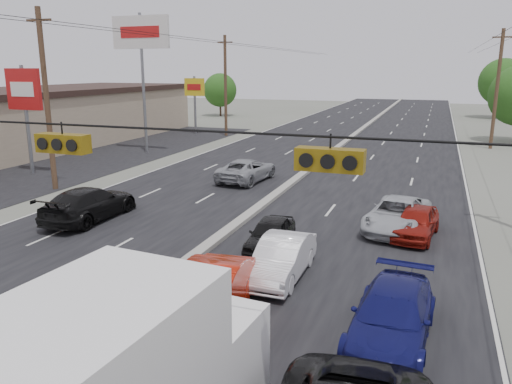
% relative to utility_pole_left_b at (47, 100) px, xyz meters
% --- Properties ---
extents(ground, '(200.00, 200.00, 0.00)m').
position_rel_utility_pole_left_b_xyz_m(ground, '(12.50, -15.00, -5.11)').
color(ground, '#606356').
rests_on(ground, ground).
extents(road_surface, '(20.00, 160.00, 0.02)m').
position_rel_utility_pole_left_b_xyz_m(road_surface, '(12.50, 15.00, -5.11)').
color(road_surface, black).
rests_on(road_surface, ground).
extents(center_median, '(0.50, 160.00, 0.20)m').
position_rel_utility_pole_left_b_xyz_m(center_median, '(12.50, 15.00, -5.01)').
color(center_median, gray).
rests_on(center_median, ground).
extents(strip_mall, '(12.00, 42.00, 4.60)m').
position_rel_utility_pole_left_b_xyz_m(strip_mall, '(-13.50, 10.00, -2.81)').
color(strip_mall, tan).
rests_on(strip_mall, ground).
extents(parking_lot, '(10.00, 42.00, 0.02)m').
position_rel_utility_pole_left_b_xyz_m(parking_lot, '(-4.50, 10.00, -5.11)').
color(parking_lot, black).
rests_on(parking_lot, ground).
extents(utility_pole_left_b, '(1.60, 0.30, 10.00)m').
position_rel_utility_pole_left_b_xyz_m(utility_pole_left_b, '(0.00, 0.00, 0.00)').
color(utility_pole_left_b, '#422D1E').
rests_on(utility_pole_left_b, ground).
extents(utility_pole_left_c, '(1.60, 0.30, 10.00)m').
position_rel_utility_pole_left_b_xyz_m(utility_pole_left_c, '(0.00, 25.00, 0.00)').
color(utility_pole_left_c, '#422D1E').
rests_on(utility_pole_left_c, ground).
extents(utility_pole_right_c, '(1.60, 0.30, 10.00)m').
position_rel_utility_pole_left_b_xyz_m(utility_pole_right_c, '(25.00, 25.00, 0.00)').
color(utility_pole_right_c, '#422D1E').
rests_on(utility_pole_right_c, ground).
extents(traffic_signals, '(25.00, 0.30, 0.54)m').
position_rel_utility_pole_left_b_xyz_m(traffic_signals, '(13.90, -15.00, 0.39)').
color(traffic_signals, black).
rests_on(traffic_signals, ground).
extents(pole_sign_mid, '(2.60, 0.25, 7.00)m').
position_rel_utility_pole_left_b_xyz_m(pole_sign_mid, '(-4.50, 3.00, 0.01)').
color(pole_sign_mid, slate).
rests_on(pole_sign_mid, ground).
extents(pole_sign_billboard, '(5.00, 0.25, 11.00)m').
position_rel_utility_pole_left_b_xyz_m(pole_sign_billboard, '(-2.00, 13.00, 3.76)').
color(pole_sign_billboard, slate).
rests_on(pole_sign_billboard, ground).
extents(pole_sign_far, '(2.20, 0.25, 6.00)m').
position_rel_utility_pole_left_b_xyz_m(pole_sign_far, '(-3.50, 25.00, -0.70)').
color(pole_sign_far, slate).
rests_on(pole_sign_far, ground).
extents(tree_left_far, '(4.80, 4.80, 6.12)m').
position_rel_utility_pole_left_b_xyz_m(tree_left_far, '(-9.50, 45.00, -1.39)').
color(tree_left_far, '#382619').
rests_on(tree_left_far, ground).
extents(tree_right_far, '(6.40, 6.40, 8.16)m').
position_rel_utility_pole_left_b_xyz_m(tree_right_far, '(28.50, 55.00, -0.15)').
color(tree_right_far, '#382619').
rests_on(tree_right_far, ground).
extents(red_sedan, '(2.14, 4.78, 1.53)m').
position_rel_utility_pole_left_b_xyz_m(red_sedan, '(14.99, -11.10, -4.34)').
color(red_sedan, red).
rests_on(red_sedan, ground).
extents(queue_car_a, '(1.64, 3.65, 1.22)m').
position_rel_utility_pole_left_b_xyz_m(queue_car_a, '(14.83, -5.19, -4.50)').
color(queue_car_a, black).
rests_on(queue_car_a, ground).
extents(queue_car_b, '(1.43, 4.10, 1.35)m').
position_rel_utility_pole_left_b_xyz_m(queue_car_b, '(16.00, -7.56, -4.43)').
color(queue_car_b, white).
rests_on(queue_car_b, ground).
extents(queue_car_c, '(2.87, 5.13, 1.35)m').
position_rel_utility_pole_left_b_xyz_m(queue_car_c, '(19.20, -1.07, -4.43)').
color(queue_car_c, '#AFB3B8').
rests_on(queue_car_c, ground).
extents(queue_car_d, '(2.19, 4.81, 1.36)m').
position_rel_utility_pole_left_b_xyz_m(queue_car_d, '(19.81, -10.44, -4.42)').
color(queue_car_d, '#111358').
rests_on(queue_car_d, ground).
extents(queue_car_e, '(1.99, 3.96, 1.29)m').
position_rel_utility_pole_left_b_xyz_m(queue_car_e, '(20.01, -1.77, -4.46)').
color(queue_car_e, maroon).
rests_on(queue_car_e, ground).
extents(oncoming_near, '(2.14, 5.25, 1.52)m').
position_rel_utility_pole_left_b_xyz_m(oncoming_near, '(5.80, -4.30, -4.35)').
color(oncoming_near, black).
rests_on(oncoming_near, ground).
extents(oncoming_far, '(2.73, 5.15, 1.38)m').
position_rel_utility_pole_left_b_xyz_m(oncoming_far, '(9.67, 5.76, -4.42)').
color(oncoming_far, '#929499').
rests_on(oncoming_far, ground).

